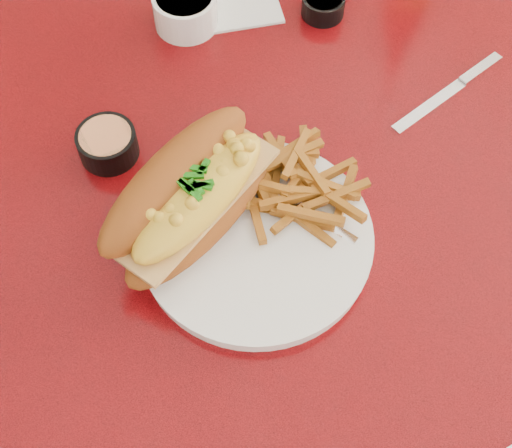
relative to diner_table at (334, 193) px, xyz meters
name	(u,v)px	position (x,y,z in m)	size (l,w,h in m)	color
ground	(306,351)	(0.00, 0.00, -0.61)	(8.00, 8.00, 0.00)	silver
diner_table	(334,193)	(0.00, 0.00, 0.00)	(1.23, 0.83, 0.77)	red
booth_bench_far	(135,2)	(0.00, 0.81, -0.32)	(1.20, 0.51, 0.90)	maroon
dinner_plate	(256,239)	(-0.17, -0.10, 0.17)	(0.29, 0.29, 0.02)	white
mac_hoagie	(191,195)	(-0.22, -0.05, 0.22)	(0.24, 0.18, 0.09)	#974B18
fries_pile	(290,188)	(-0.12, -0.07, 0.19)	(0.11, 0.10, 0.03)	#BC7120
fork	(292,202)	(-0.12, -0.08, 0.18)	(0.08, 0.14, 0.00)	silver
gravy_ramekin	(185,9)	(-0.10, 0.22, 0.18)	(0.08, 0.08, 0.04)	white
sauce_cup_left	(107,143)	(-0.26, 0.08, 0.18)	(0.09, 0.09, 0.03)	black
sauce_cup_right	(323,5)	(0.06, 0.16, 0.18)	(0.05, 0.05, 0.03)	black
knife	(457,86)	(0.14, -0.02, 0.16)	(0.17, 0.05, 0.01)	silver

